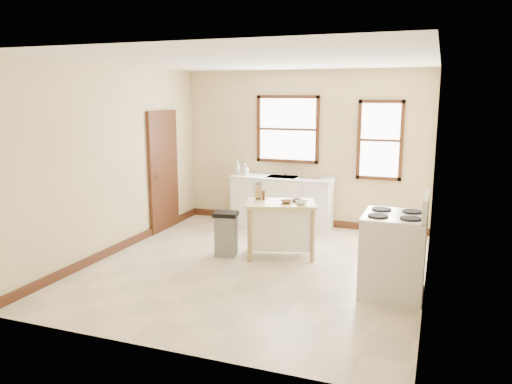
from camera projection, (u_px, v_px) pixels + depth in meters
floor at (256, 266)px, 7.00m from camera, size 5.00×5.00×0.00m
ceiling at (256, 61)px, 6.46m from camera, size 5.00×5.00×0.00m
wall_back at (304, 149)px, 9.03m from camera, size 4.50×0.04×2.80m
wall_left at (116, 160)px, 7.50m from camera, size 0.04×5.00×2.80m
wall_right at (432, 177)px, 5.97m from camera, size 0.04×5.00×2.80m
window_main at (288, 129)px, 9.05m from camera, size 1.17×0.06×1.22m
window_side at (380, 140)px, 8.52m from camera, size 0.77×0.06×1.37m
door_left at (163, 171)px, 8.75m from camera, size 0.06×0.90×2.10m
baseboard_back at (302, 221)px, 9.26m from camera, size 4.50×0.04×0.12m
baseboard_left at (122, 246)px, 7.74m from camera, size 0.04×5.00×0.12m
sink_counter at (282, 202)px, 9.04m from camera, size 1.86×0.62×0.92m
faucet at (286, 169)px, 9.10m from camera, size 0.03×0.03×0.22m
soap_bottle_a at (238, 168)px, 9.16m from camera, size 0.10×0.10×0.25m
soap_bottle_b at (245, 169)px, 9.12m from camera, size 0.12×0.12×0.21m
dish_rack at (312, 176)px, 8.72m from camera, size 0.47×0.40×0.10m
kitchen_island at (281, 229)px, 7.38m from camera, size 1.15×0.92×0.82m
knife_block at (258, 192)px, 7.52m from camera, size 0.13×0.13×0.20m
pepper_grinder at (263, 195)px, 7.43m from camera, size 0.06×0.06×0.15m
bowl_a at (286, 202)px, 7.23m from camera, size 0.23×0.23×0.04m
bowl_b at (297, 200)px, 7.33m from camera, size 0.21×0.21×0.04m
bowl_c at (301, 203)px, 7.15m from camera, size 0.23×0.23×0.05m
trash_bin at (226, 234)px, 7.40m from camera, size 0.39×0.35×0.67m
gas_stove at (394, 243)px, 5.94m from camera, size 0.78×0.80×1.25m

